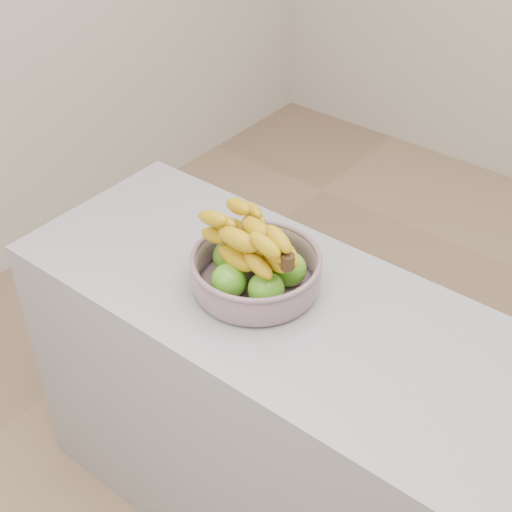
{
  "coord_description": "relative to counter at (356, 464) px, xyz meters",
  "views": [
    {
      "loc": [
        0.52,
        -1.55,
        2.09
      ],
      "look_at": [
        -0.35,
        -0.46,
        1.0
      ],
      "focal_mm": 50.0,
      "sensor_mm": 36.0,
      "label": 1
    }
  ],
  "objects": [
    {
      "name": "counter",
      "position": [
        0.0,
        0.0,
        0.0
      ],
      "size": [
        2.0,
        0.6,
        0.9
      ],
      "primitive_type": "cube",
      "color": "#A2A1A9",
      "rests_on": "ground"
    },
    {
      "name": "fruit_bowl",
      "position": [
        -0.35,
        -0.0,
        0.52
      ],
      "size": [
        0.34,
        0.34,
        0.21
      ],
      "rotation": [
        0.0,
        0.0,
        -0.28
      ],
      "color": "#949DB1",
      "rests_on": "counter"
    },
    {
      "name": "ground",
      "position": [
        0.0,
        0.46,
        -0.45
      ],
      "size": [
        4.0,
        4.0,
        0.0
      ],
      "primitive_type": "plane",
      "color": "#95785B",
      "rests_on": "ground"
    }
  ]
}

